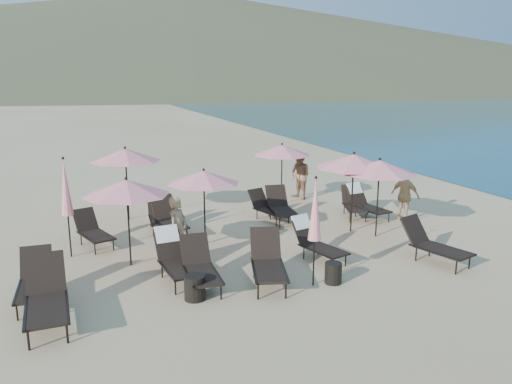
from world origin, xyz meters
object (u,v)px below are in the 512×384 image
object	(u,v)px
umbrella_open_4	(282,150)
umbrella_open_1	(204,177)
lounger_6	(93,230)
lounger_8	(169,218)
lounger_0	(46,297)
umbrella_open_0	(126,188)
lounger_5	(433,243)
umbrella_open_3	(125,155)
lounger_1	(200,266)
lounger_11	(353,203)
lounger_9	(268,207)
lounger_12	(35,280)
lounger_10	(281,206)
umbrella_closed_0	(315,210)
lounger_2	(175,257)
side_table_0	(195,287)
lounger_3	(268,261)
umbrella_open_2	(379,167)
umbrella_open_5	(354,161)
side_table_1	(333,273)
lounger_4	(315,240)
lounger_7	(159,215)
lounger_13	(365,202)
umbrella_closed_1	(66,188)
beachgoer_a	(178,231)
beachgoer_c	(405,195)
beachgoer_b	(300,176)

from	to	relation	value
umbrella_open_4	umbrella_open_1	bearing A→B (deg)	-137.08
lounger_6	lounger_8	xyz separation A→B (m)	(2.03, 0.36, 0.05)
lounger_0	lounger_8	world-z (taller)	lounger_0
umbrella_open_0	lounger_5	bearing A→B (deg)	-17.75
lounger_8	umbrella_open_3	xyz separation A→B (m)	(-0.91, 1.86, 1.54)
lounger_1	lounger_11	bearing A→B (deg)	34.45
lounger_9	lounger_12	world-z (taller)	lounger_12
lounger_5	lounger_8	xyz separation A→B (m)	(-5.48, 4.29, 0.00)
lounger_10	umbrella_closed_0	size ratio (longest dim) A/B	0.75
lounger_2	lounger_11	bearing A→B (deg)	20.16
side_table_0	umbrella_open_0	bearing A→B (deg)	113.44
umbrella_open_3	umbrella_closed_0	distance (m)	7.18
lounger_10	lounger_11	bearing A→B (deg)	1.26
lounger_3	umbrella_open_2	xyz separation A→B (m)	(3.93, 1.95, 1.46)
lounger_11	umbrella_open_5	size ratio (longest dim) A/B	0.71
lounger_0	lounger_11	distance (m)	9.77
umbrella_closed_0	lounger_6	bearing A→B (deg)	135.14
umbrella_open_1	side_table_1	xyz separation A→B (m)	(1.93, -3.41, -1.55)
lounger_1	lounger_9	xyz separation A→B (m)	(3.12, 4.20, -0.04)
umbrella_open_1	lounger_3	bearing A→B (deg)	-77.61
lounger_1	umbrella_closed_0	xyz separation A→B (m)	(2.24, -0.76, 1.19)
lounger_4	umbrella_closed_0	xyz separation A→B (m)	(-0.74, -1.41, 1.17)
lounger_3	lounger_12	size ratio (longest dim) A/B	1.15
lounger_7	lounger_5	bearing A→B (deg)	-37.21
lounger_6	lounger_13	world-z (taller)	lounger_13
lounger_13	umbrella_closed_1	xyz separation A→B (m)	(-8.64, -0.69, 1.24)
beachgoer_a	beachgoer_c	xyz separation A→B (m)	(7.16, 1.27, -0.02)
lounger_0	beachgoer_a	world-z (taller)	beachgoer_a
umbrella_closed_0	side_table_1	distance (m)	1.47
lounger_13	umbrella_open_4	world-z (taller)	umbrella_open_4
umbrella_closed_0	umbrella_closed_1	world-z (taller)	umbrella_closed_1
lounger_13	beachgoer_a	distance (m)	6.59
lounger_8	lounger_12	size ratio (longest dim) A/B	1.08
lounger_13	lounger_12	bearing A→B (deg)	-170.41
lounger_13	beachgoer_b	bearing A→B (deg)	99.10
umbrella_open_0	lounger_3	bearing A→B (deg)	-37.08
lounger_5	lounger_10	size ratio (longest dim) A/B	1.02
umbrella_closed_0	side_table_1	world-z (taller)	umbrella_closed_0
umbrella_open_2	beachgoer_a	size ratio (longest dim) A/B	1.36
umbrella_open_1	umbrella_closed_0	xyz separation A→B (m)	(1.48, -3.37, -0.15)
lounger_9	beachgoer_a	bearing A→B (deg)	-157.57
lounger_1	lounger_8	bearing A→B (deg)	91.68
umbrella_open_2	umbrella_open_3	size ratio (longest dim) A/B	0.97
lounger_6	umbrella_open_0	world-z (taller)	umbrella_open_0
lounger_0	lounger_8	bearing A→B (deg)	54.22
lounger_2	umbrella_closed_1	xyz separation A→B (m)	(-2.14, 2.17, 1.22)
lounger_10	side_table_0	world-z (taller)	lounger_10
lounger_9	beachgoer_b	xyz separation A→B (m)	(2.04, 2.12, 0.44)
lounger_11	beachgoer_c	bearing A→B (deg)	-21.03
umbrella_closed_1	side_table_1	xyz separation A→B (m)	(5.24, -3.58, -1.48)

